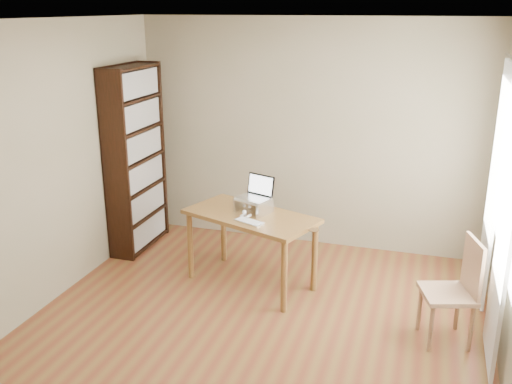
{
  "coord_description": "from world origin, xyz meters",
  "views": [
    {
      "loc": [
        1.33,
        -4.0,
        2.7
      ],
      "look_at": [
        -0.23,
        0.97,
        0.99
      ],
      "focal_mm": 40.0,
      "sensor_mm": 36.0,
      "label": 1
    }
  ],
  "objects_px": {
    "laptop": "(255,192)",
    "chair": "(457,289)",
    "desk": "(251,225)",
    "cat": "(256,205)",
    "bookshelf": "(136,159)",
    "keyboard": "(249,222)"
  },
  "relations": [
    {
      "from": "keyboard",
      "to": "cat",
      "type": "xyz_separation_m",
      "value": [
        -0.04,
        0.33,
        0.05
      ]
    },
    {
      "from": "desk",
      "to": "laptop",
      "type": "distance_m",
      "value": 0.33
    },
    {
      "from": "desk",
      "to": "cat",
      "type": "xyz_separation_m",
      "value": [
        0.02,
        0.11,
        0.16
      ]
    },
    {
      "from": "desk",
      "to": "keyboard",
      "type": "height_order",
      "value": "keyboard"
    },
    {
      "from": "laptop",
      "to": "chair",
      "type": "distance_m",
      "value": 2.09
    },
    {
      "from": "keyboard",
      "to": "chair",
      "type": "relative_size",
      "value": 0.34
    },
    {
      "from": "bookshelf",
      "to": "keyboard",
      "type": "height_order",
      "value": "bookshelf"
    },
    {
      "from": "keyboard",
      "to": "chair",
      "type": "distance_m",
      "value": 1.92
    },
    {
      "from": "laptop",
      "to": "cat",
      "type": "xyz_separation_m",
      "value": [
        0.02,
        -0.02,
        -0.13
      ]
    },
    {
      "from": "bookshelf",
      "to": "laptop",
      "type": "xyz_separation_m",
      "value": [
        1.55,
        -0.42,
        -0.11
      ]
    },
    {
      "from": "desk",
      "to": "chair",
      "type": "height_order",
      "value": "chair"
    },
    {
      "from": "desk",
      "to": "cat",
      "type": "distance_m",
      "value": 0.2
    },
    {
      "from": "bookshelf",
      "to": "cat",
      "type": "height_order",
      "value": "bookshelf"
    },
    {
      "from": "bookshelf",
      "to": "keyboard",
      "type": "bearing_deg",
      "value": -25.82
    },
    {
      "from": "cat",
      "to": "chair",
      "type": "bearing_deg",
      "value": -2.85
    },
    {
      "from": "desk",
      "to": "chair",
      "type": "xyz_separation_m",
      "value": [
        1.94,
        -0.5,
        -0.15
      ]
    },
    {
      "from": "bookshelf",
      "to": "chair",
      "type": "relative_size",
      "value": 2.29
    },
    {
      "from": "keyboard",
      "to": "laptop",
      "type": "bearing_deg",
      "value": 121.89
    },
    {
      "from": "desk",
      "to": "bookshelf",
      "type": "bearing_deg",
      "value": -179.83
    },
    {
      "from": "laptop",
      "to": "keyboard",
      "type": "height_order",
      "value": "laptop"
    },
    {
      "from": "bookshelf",
      "to": "chair",
      "type": "distance_m",
      "value": 3.69
    },
    {
      "from": "bookshelf",
      "to": "desk",
      "type": "relative_size",
      "value": 1.46
    }
  ]
}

